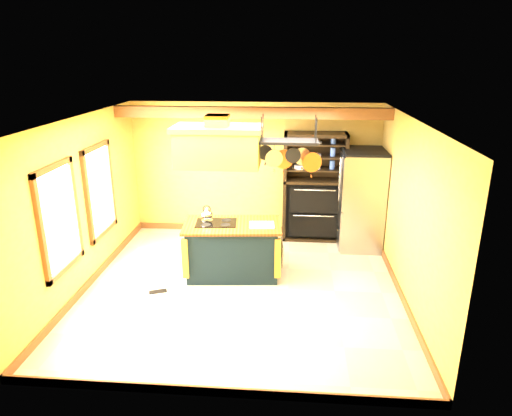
# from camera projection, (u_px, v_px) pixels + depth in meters

# --- Properties ---
(floor) EXTENTS (5.00, 5.00, 0.00)m
(floor) POSITION_uv_depth(u_px,v_px,m) (242.00, 287.00, 7.38)
(floor) COLOR beige
(floor) RESTS_ON ground
(ceiling) EXTENTS (5.00, 5.00, 0.00)m
(ceiling) POSITION_uv_depth(u_px,v_px,m) (240.00, 119.00, 6.52)
(ceiling) COLOR white
(ceiling) RESTS_ON wall_back
(wall_back) EXTENTS (5.00, 0.02, 2.70)m
(wall_back) POSITION_uv_depth(u_px,v_px,m) (255.00, 169.00, 9.31)
(wall_back) COLOR gold
(wall_back) RESTS_ON floor
(wall_front) EXTENTS (5.00, 0.02, 2.70)m
(wall_front) POSITION_uv_depth(u_px,v_px,m) (214.00, 288.00, 4.59)
(wall_front) COLOR gold
(wall_front) RESTS_ON floor
(wall_left) EXTENTS (0.02, 5.00, 2.70)m
(wall_left) POSITION_uv_depth(u_px,v_px,m) (83.00, 204.00, 7.14)
(wall_left) COLOR gold
(wall_left) RESTS_ON floor
(wall_right) EXTENTS (0.02, 5.00, 2.70)m
(wall_right) POSITION_uv_depth(u_px,v_px,m) (409.00, 213.00, 6.76)
(wall_right) COLOR gold
(wall_right) RESTS_ON floor
(ceiling_beam) EXTENTS (5.00, 0.15, 0.20)m
(ceiling_beam) POSITION_uv_depth(u_px,v_px,m) (251.00, 113.00, 8.16)
(ceiling_beam) COLOR brown
(ceiling_beam) RESTS_ON ceiling
(window_near) EXTENTS (0.06, 1.06, 1.56)m
(window_near) POSITION_uv_depth(u_px,v_px,m) (60.00, 219.00, 6.36)
(window_near) COLOR brown
(window_near) RESTS_ON wall_left
(window_far) EXTENTS (0.06, 1.06, 1.56)m
(window_far) POSITION_uv_depth(u_px,v_px,m) (100.00, 191.00, 7.68)
(window_far) COLOR brown
(window_far) RESTS_ON wall_left
(kitchen_island) EXTENTS (1.68, 1.03, 1.11)m
(kitchen_island) POSITION_uv_depth(u_px,v_px,m) (232.00, 249.00, 7.67)
(kitchen_island) COLOR #13242D
(kitchen_island) RESTS_ON floor
(range_hood) EXTENTS (1.39, 0.78, 0.80)m
(range_hood) POSITION_uv_depth(u_px,v_px,m) (218.00, 145.00, 7.12)
(range_hood) COLOR gold
(range_hood) RESTS_ON ceiling
(pot_rack) EXTENTS (1.00, 0.46, 0.85)m
(pot_rack) POSITION_uv_depth(u_px,v_px,m) (289.00, 149.00, 7.06)
(pot_rack) COLOR black
(pot_rack) RESTS_ON ceiling
(refrigerator) EXTENTS (0.81, 0.95, 1.86)m
(refrigerator) POSITION_uv_depth(u_px,v_px,m) (360.00, 201.00, 8.72)
(refrigerator) COLOR #9899A0
(refrigerator) RESTS_ON floor
(hutch) EXTENTS (1.22, 0.56, 2.16)m
(hutch) POSITION_uv_depth(u_px,v_px,m) (313.00, 198.00, 9.16)
(hutch) COLOR black
(hutch) RESTS_ON floor
(floor_register) EXTENTS (0.30, 0.21, 0.01)m
(floor_register) POSITION_uv_depth(u_px,v_px,m) (158.00, 291.00, 7.24)
(floor_register) COLOR black
(floor_register) RESTS_ON floor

